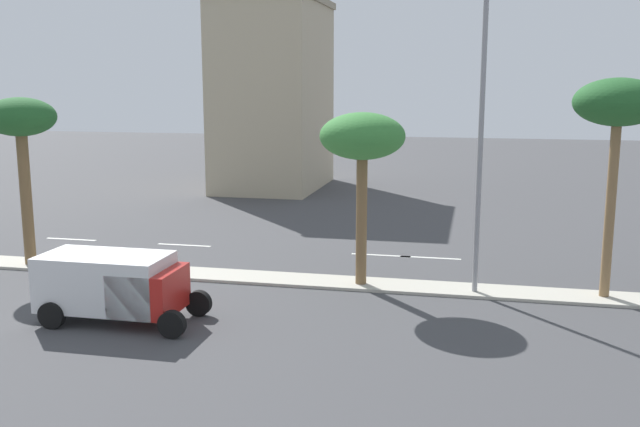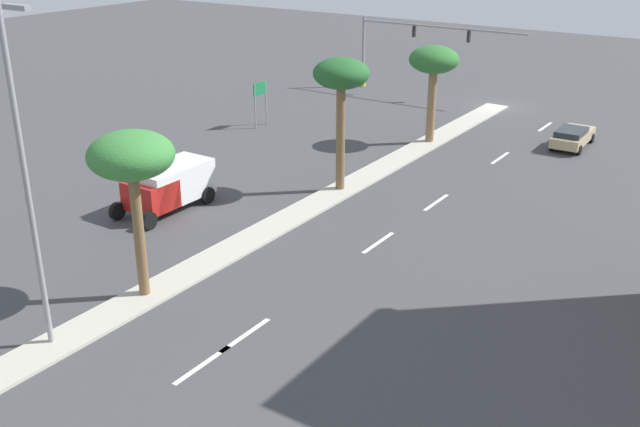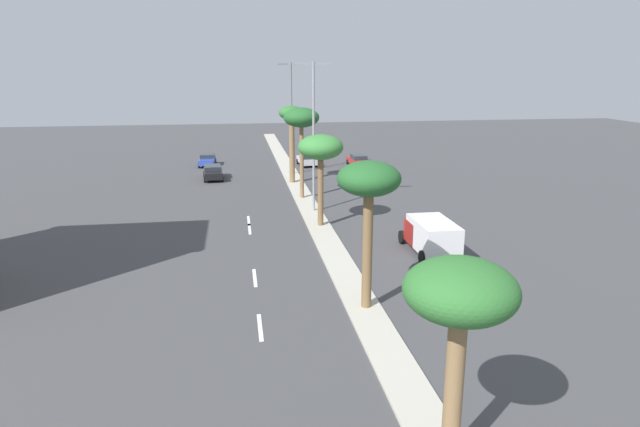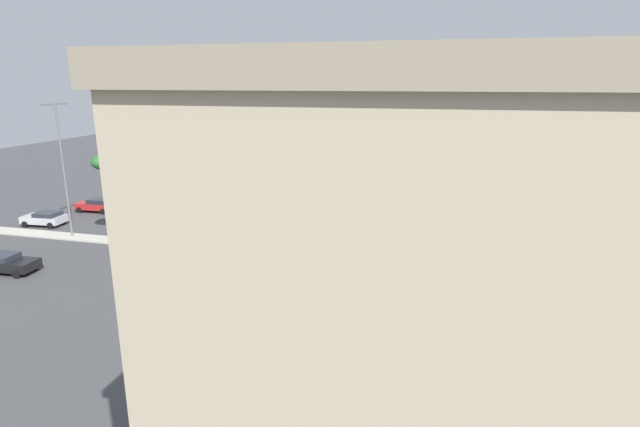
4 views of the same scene
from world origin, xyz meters
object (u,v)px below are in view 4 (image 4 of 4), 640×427
(directional_road_sign, at_px, (570,211))
(palm_tree_near, at_px, (183,166))
(street_lamp_mid, at_px, (239,170))
(sedan_white_near, at_px, (151,206))
(palm_tree_center, at_px, (292,186))
(street_lamp_rear, at_px, (62,161))
(commercial_building, at_px, (400,366))
(sedan_black_left, at_px, (5,263))
(sedan_red_mid, at_px, (97,205))
(sedan_silver_front, at_px, (45,218))
(box_truck, at_px, (392,228))
(palm_tree_front, at_px, (491,191))
(palm_tree_rear, at_px, (108,170))

(directional_road_sign, relative_size, palm_tree_near, 0.40)
(street_lamp_mid, height_order, sedan_white_near, street_lamp_mid)
(palm_tree_center, xyz_separation_m, street_lamp_rear, (0.07, 21.20, 1.12))
(commercial_building, bearing_deg, sedan_black_left, 60.97)
(sedan_red_mid, bearing_deg, palm_tree_near, -118.80)
(commercial_building, height_order, street_lamp_rear, commercial_building)
(sedan_red_mid, height_order, sedan_white_near, sedan_red_mid)
(sedan_silver_front, height_order, sedan_black_left, sedan_silver_front)
(palm_tree_center, xyz_separation_m, sedan_red_mid, (8.39, 24.99, -5.07))
(sedan_black_left, relative_size, box_truck, 0.85)
(box_truck, bearing_deg, sedan_silver_front, 95.87)
(directional_road_sign, xyz_separation_m, palm_tree_front, (-11.92, 8.07, 3.95))
(street_lamp_mid, bearing_deg, palm_tree_front, -90.35)
(directional_road_sign, height_order, palm_tree_front, palm_tree_front)
(palm_tree_near, bearing_deg, sedan_red_mid, 61.20)
(palm_tree_front, bearing_deg, street_lamp_rear, 89.90)
(commercial_building, relative_size, sedan_white_near, 3.30)
(street_lamp_rear, bearing_deg, palm_tree_center, -90.18)
(commercial_building, bearing_deg, sedan_silver_front, 52.99)
(commercial_building, xyz_separation_m, sedan_red_mid, (33.99, 35.89, -6.37))
(directional_road_sign, bearing_deg, palm_tree_front, 145.89)
(palm_tree_near, distance_m, sedan_silver_front, 18.51)
(street_lamp_rear, distance_m, sedan_red_mid, 11.04)
(street_lamp_mid, bearing_deg, box_truck, -63.69)
(directional_road_sign, bearing_deg, box_truck, 111.03)
(palm_tree_center, relative_size, sedan_white_near, 1.57)
(palm_tree_front, height_order, palm_tree_near, palm_tree_near)
(palm_tree_center, height_order, sedan_white_near, palm_tree_center)
(sedan_black_left, bearing_deg, street_lamp_mid, -60.40)
(sedan_red_mid, bearing_deg, directional_road_sign, -85.78)
(palm_tree_near, bearing_deg, street_lamp_rear, 88.33)
(street_lamp_mid, height_order, sedan_black_left, street_lamp_mid)
(street_lamp_rear, bearing_deg, sedan_black_left, -170.58)
(palm_tree_center, relative_size, sedan_black_left, 1.46)
(sedan_silver_front, bearing_deg, palm_tree_front, -93.47)
(palm_tree_rear, bearing_deg, street_lamp_rear, 84.19)
(palm_tree_center, height_order, sedan_silver_front, palm_tree_center)
(commercial_building, distance_m, box_truck, 32.29)
(palm_tree_center, relative_size, palm_tree_near, 0.84)
(directional_road_sign, height_order, street_lamp_mid, street_lamp_mid)
(palm_tree_rear, height_order, street_lamp_rear, street_lamp_rear)
(directional_road_sign, height_order, box_truck, directional_road_sign)
(sedan_red_mid, relative_size, sedan_silver_front, 1.04)
(sedan_red_mid, height_order, sedan_silver_front, sedan_red_mid)
(palm_tree_front, relative_size, sedan_black_left, 1.56)
(palm_tree_near, relative_size, palm_tree_rear, 1.04)
(directional_road_sign, distance_m, palm_tree_center, 26.04)
(palm_tree_front, height_order, street_lamp_rear, street_lamp_rear)
(sedan_silver_front, bearing_deg, directional_road_sign, -79.16)
(sedan_silver_front, bearing_deg, sedan_red_mid, -13.11)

